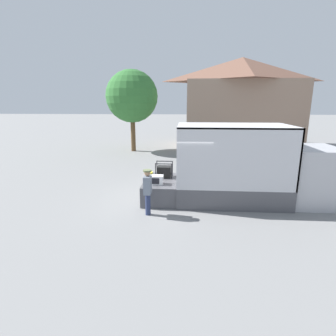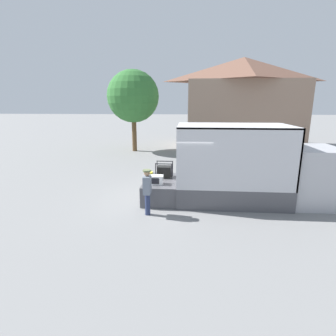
# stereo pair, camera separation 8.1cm
# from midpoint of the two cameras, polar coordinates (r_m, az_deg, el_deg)

# --- Properties ---
(ground_plane) EXTENTS (160.00, 160.00, 0.00)m
(ground_plane) POSITION_cam_midpoint_polar(r_m,az_deg,el_deg) (10.75, 1.82, -6.63)
(ground_plane) COLOR gray
(box_truck) EXTENTS (6.03, 2.40, 2.99)m
(box_truck) POSITION_cam_midpoint_polar(r_m,az_deg,el_deg) (10.93, 20.80, -2.17)
(box_truck) COLOR #B2B2B7
(box_truck) RESTS_ON ground
(tailgate_deck) EXTENTS (1.33, 2.28, 0.77)m
(tailgate_deck) POSITION_cam_midpoint_polar(r_m,az_deg,el_deg) (10.67, -1.75, -4.60)
(tailgate_deck) COLOR #4C4C51
(tailgate_deck) RESTS_ON ground
(microwave) EXTENTS (0.47, 0.36, 0.33)m
(microwave) POSITION_cam_midpoint_polar(r_m,az_deg,el_deg) (9.98, -2.64, -2.59)
(microwave) COLOR white
(microwave) RESTS_ON tailgate_deck
(portable_generator) EXTENTS (0.69, 0.54, 0.64)m
(portable_generator) POSITION_cam_midpoint_polar(r_m,az_deg,el_deg) (10.88, -0.95, -0.77)
(portable_generator) COLOR black
(portable_generator) RESTS_ON tailgate_deck
(orange_bucket) EXTENTS (0.31, 0.31, 0.34)m
(orange_bucket) POSITION_cam_midpoint_polar(r_m,az_deg,el_deg) (10.50, -4.38, -1.75)
(orange_bucket) COLOR yellow
(orange_bucket) RESTS_ON tailgate_deck
(worker_person) EXTENTS (0.29, 0.44, 1.61)m
(worker_person) POSITION_cam_midpoint_polar(r_m,az_deg,el_deg) (8.95, -4.73, -4.32)
(worker_person) COLOR navy
(worker_person) RESTS_ON ground
(house_backdrop) EXTENTS (9.69, 6.53, 7.50)m
(house_backdrop) POSITION_cam_midpoint_polar(r_m,az_deg,el_deg) (24.23, 15.34, 13.61)
(house_backdrop) COLOR gray
(house_backdrop) RESTS_ON ground
(street_tree) EXTENTS (4.00, 4.00, 6.28)m
(street_tree) POSITION_cam_midpoint_polar(r_m,az_deg,el_deg) (21.13, -7.96, 15.16)
(street_tree) COLOR brown
(street_tree) RESTS_ON ground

